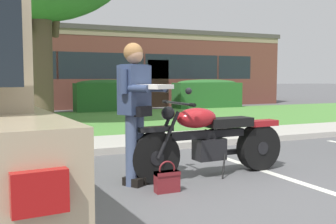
% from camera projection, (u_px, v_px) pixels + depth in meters
% --- Properties ---
extents(ground_plane, '(140.00, 140.00, 0.00)m').
position_uv_depth(ground_plane, '(219.00, 196.00, 4.30)').
color(ground_plane, '#565659').
extents(curb_strip, '(60.00, 0.20, 0.12)m').
position_uv_depth(curb_strip, '(136.00, 148.00, 6.88)').
color(curb_strip, '#B7B2A8').
rests_on(curb_strip, ground).
extents(concrete_walk, '(60.00, 1.50, 0.08)m').
position_uv_depth(concrete_walk, '(122.00, 142.00, 7.66)').
color(concrete_walk, '#B7B2A8').
rests_on(concrete_walk, ground).
extents(grass_lawn, '(60.00, 6.47, 0.06)m').
position_uv_depth(grass_lawn, '(82.00, 122.00, 11.30)').
color(grass_lawn, '#518E3D').
rests_on(grass_lawn, ground).
extents(stall_stripe_0, '(0.29, 4.40, 0.01)m').
position_uv_depth(stall_stripe_0, '(53.00, 211.00, 3.79)').
color(stall_stripe_0, silver).
rests_on(stall_stripe_0, ground).
extents(stall_stripe_1, '(0.29, 4.40, 0.01)m').
position_uv_depth(stall_stripe_1, '(293.00, 180.00, 4.95)').
color(stall_stripe_1, silver).
rests_on(stall_stripe_1, ground).
extents(motorcycle, '(2.24, 0.82, 1.18)m').
position_uv_depth(motorcycle, '(216.00, 139.00, 5.19)').
color(motorcycle, black).
rests_on(motorcycle, ground).
extents(rider_person, '(0.60, 0.67, 1.70)m').
position_uv_depth(rider_person, '(136.00, 102.00, 4.67)').
color(rider_person, black).
rests_on(rider_person, ground).
extents(handbag, '(0.28, 0.13, 0.36)m').
position_uv_depth(handbag, '(167.00, 180.00, 4.43)').
color(handbag, maroon).
rests_on(handbag, ground).
extents(hedge_center_left, '(2.50, 0.90, 1.24)m').
position_uv_depth(hedge_center_left, '(108.00, 95.00, 14.87)').
color(hedge_center_left, '#286028').
rests_on(hedge_center_left, ground).
extents(hedge_center_right, '(2.91, 0.90, 1.24)m').
position_uv_depth(hedge_center_right, '(207.00, 93.00, 16.57)').
color(hedge_center_right, '#286028').
rests_on(hedge_center_right, ground).
extents(brick_building, '(21.95, 8.55, 3.48)m').
position_uv_depth(brick_building, '(46.00, 69.00, 19.49)').
color(brick_building, brown).
rests_on(brick_building, ground).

